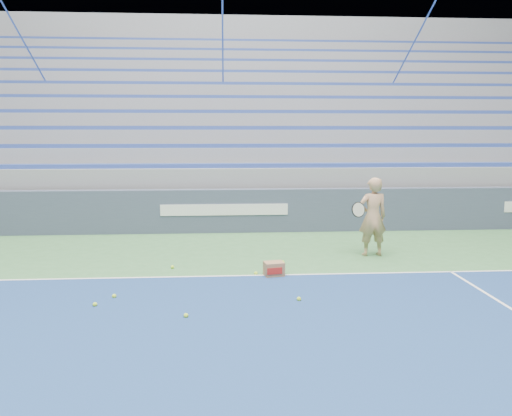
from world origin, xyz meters
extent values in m
cube|color=white|center=(0.00, 11.88, 0.01)|extent=(10.97, 0.05, 0.00)
cube|color=#3A4459|center=(0.00, 15.88, 0.55)|extent=(30.00, 0.30, 1.10)
cube|color=white|center=(0.00, 15.72, 0.60)|extent=(3.20, 0.02, 0.28)
cube|color=gray|center=(0.00, 20.43, 0.55)|extent=(30.00, 8.50, 1.10)
cube|color=gray|center=(0.00, 20.43, 1.35)|extent=(30.00, 8.50, 0.50)
cube|color=#294195|center=(0.00, 16.56, 1.66)|extent=(29.60, 0.42, 0.11)
cube|color=gray|center=(0.00, 20.86, 1.85)|extent=(30.00, 7.65, 0.50)
cube|color=#294195|center=(0.00, 17.41, 2.16)|extent=(29.60, 0.42, 0.11)
cube|color=gray|center=(0.00, 21.28, 2.35)|extent=(30.00, 6.80, 0.50)
cube|color=#294195|center=(0.00, 18.26, 2.66)|extent=(29.60, 0.42, 0.11)
cube|color=gray|center=(0.00, 21.71, 2.85)|extent=(30.00, 5.95, 0.50)
cube|color=#294195|center=(0.00, 19.11, 3.16)|extent=(29.60, 0.42, 0.11)
cube|color=gray|center=(0.00, 22.13, 3.35)|extent=(30.00, 5.10, 0.50)
cube|color=#294195|center=(0.00, 19.96, 3.66)|extent=(29.60, 0.42, 0.11)
cube|color=gray|center=(0.00, 22.56, 3.85)|extent=(30.00, 4.25, 0.50)
cube|color=#294195|center=(0.00, 20.81, 4.15)|extent=(29.60, 0.42, 0.11)
cube|color=gray|center=(0.00, 22.98, 4.35)|extent=(30.00, 3.40, 0.50)
cube|color=#294195|center=(0.00, 21.66, 4.65)|extent=(29.60, 0.42, 0.11)
cube|color=gray|center=(0.00, 23.41, 4.85)|extent=(30.00, 2.55, 0.50)
cube|color=#294195|center=(0.00, 22.51, 5.15)|extent=(29.60, 0.42, 0.11)
cube|color=gray|center=(0.00, 23.84, 5.35)|extent=(30.00, 1.70, 0.50)
cube|color=#294195|center=(0.00, 23.36, 5.65)|extent=(29.60, 0.42, 0.11)
cube|color=gray|center=(0.00, 24.26, 5.85)|extent=(30.00, 0.85, 0.50)
cube|color=#294195|center=(0.00, 24.21, 6.15)|extent=(29.60, 0.42, 0.11)
cube|color=gray|center=(0.00, 24.98, 3.65)|extent=(31.00, 0.40, 7.30)
cylinder|color=#3358B5|center=(-6.00, 20.43, 4.60)|extent=(0.05, 8.53, 5.04)
cylinder|color=#3358B5|center=(0.00, 20.43, 4.60)|extent=(0.05, 8.53, 5.04)
cylinder|color=#3358B5|center=(6.00, 20.43, 4.60)|extent=(0.05, 8.53, 5.04)
imported|color=tan|center=(3.03, 13.23, 0.81)|extent=(0.62, 0.43, 1.62)
cylinder|color=black|center=(2.68, 12.98, 0.95)|extent=(0.12, 0.27, 0.08)
cylinder|color=beige|center=(2.58, 12.70, 1.05)|extent=(0.29, 0.16, 0.28)
torus|color=black|center=(2.58, 12.70, 1.05)|extent=(0.31, 0.18, 0.30)
cube|color=#8E6645|center=(0.86, 11.87, 0.13)|extent=(0.38, 0.32, 0.26)
cube|color=#B21E19|center=(0.86, 11.74, 0.13)|extent=(0.27, 0.06, 0.11)
sphere|color=#BDEA30|center=(1.11, 10.52, 0.03)|extent=(0.07, 0.07, 0.07)
sphere|color=#BDEA30|center=(-0.99, 12.46, 0.03)|extent=(0.07, 0.07, 0.07)
sphere|color=#BDEA30|center=(-1.92, 10.47, 0.03)|extent=(0.07, 0.07, 0.07)
sphere|color=#BDEA30|center=(1.12, 12.68, 0.03)|extent=(0.07, 0.07, 0.07)
sphere|color=#BDEA30|center=(-1.72, 10.84, 0.03)|extent=(0.07, 0.07, 0.07)
sphere|color=#BDEA30|center=(-0.55, 9.93, 0.03)|extent=(0.07, 0.07, 0.07)
sphere|color=#BDEA30|center=(0.55, 11.95, 0.03)|extent=(0.07, 0.07, 0.07)
camera|label=1|loc=(-0.01, 3.32, 2.54)|focal=35.00mm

